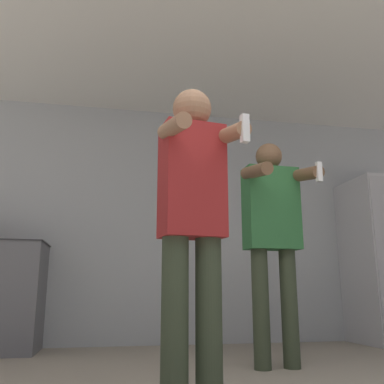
% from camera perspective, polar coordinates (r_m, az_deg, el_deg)
% --- Properties ---
extents(wall_back, '(7.00, 0.06, 2.55)m').
position_cam_1_polar(wall_back, '(4.70, -3.35, -4.08)').
color(wall_back, '#B2B7BC').
rests_on(wall_back, ground_plane).
extents(ceiling_slab, '(7.00, 3.83, 0.05)m').
position_cam_1_polar(ceiling_slab, '(3.61, 0.82, 21.18)').
color(ceiling_slab, silver).
rests_on(ceiling_slab, wall_back).
extents(refrigerator, '(0.66, 0.74, 1.75)m').
position_cam_1_polar(refrigerator, '(5.16, 24.18, -8.23)').
color(refrigerator, silver).
rests_on(refrigerator, ground_plane).
extents(person_woman_foreground, '(0.43, 0.47, 1.62)m').
position_cam_1_polar(person_woman_foreground, '(2.20, 0.09, -3.25)').
color(person_woman_foreground, '#38422D').
rests_on(person_woman_foreground, ground_plane).
extents(person_man_side, '(0.50, 0.53, 1.69)m').
position_cam_1_polar(person_man_side, '(3.32, 10.71, -4.56)').
color(person_man_side, '#38422D').
rests_on(person_man_side, ground_plane).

